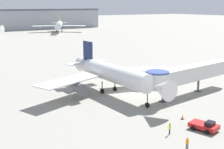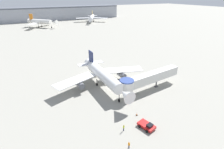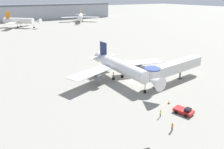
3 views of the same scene
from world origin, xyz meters
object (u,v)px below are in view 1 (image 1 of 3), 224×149
object	(u,v)px
ground_crew_marshaller	(170,128)
background_jet_gold_tail	(59,25)
traffic_cone_starboard_wing	(167,86)
jet_bridge	(185,74)
ground_crew_wing_walker	(187,143)
traffic_cone_near_nose	(183,117)
main_airplane	(113,74)
pushback_tug_red	(205,126)

from	to	relation	value
ground_crew_marshaller	background_jet_gold_tail	distance (m)	165.13
ground_crew_marshaller	traffic_cone_starboard_wing	bearing A→B (deg)	-154.83
jet_bridge	ground_crew_wing_walker	distance (m)	23.98
traffic_cone_starboard_wing	ground_crew_wing_walker	xyz separation A→B (m)	(-18.16, -23.25, 0.60)
traffic_cone_near_nose	ground_crew_marshaller	bearing A→B (deg)	-150.51
main_airplane	traffic_cone_near_nose	xyz separation A→B (m)	(1.41, -17.27, -3.63)
jet_bridge	traffic_cone_starboard_wing	bearing A→B (deg)	70.42
jet_bridge	traffic_cone_starboard_wing	size ratio (longest dim) A/B	28.17
pushback_tug_red	main_airplane	bearing A→B (deg)	77.44
traffic_cone_near_nose	ground_crew_marshaller	distance (m)	6.58
jet_bridge	ground_crew_marshaller	xyz separation A→B (m)	(-15.19, -12.22, -3.21)
traffic_cone_starboard_wing	background_jet_gold_tail	xyz separation A→B (m)	(35.40, 138.09, 4.22)
traffic_cone_starboard_wing	pushback_tug_red	bearing A→B (deg)	-119.69
jet_bridge	ground_crew_wing_walker	size ratio (longest dim) A/B	13.23
pushback_tug_red	ground_crew_marshaller	size ratio (longest dim) A/B	2.58
traffic_cone_starboard_wing	ground_crew_wing_walker	world-z (taller)	ground_crew_wing_walker
jet_bridge	pushback_tug_red	distance (m)	17.38
pushback_tug_red	traffic_cone_near_nose	size ratio (longest dim) A/B	5.58
jet_bridge	traffic_cone_near_nose	xyz separation A→B (m)	(-9.49, -8.99, -3.80)
pushback_tug_red	ground_crew_marshaller	bearing A→B (deg)	148.78
main_airplane	ground_crew_wing_walker	distance (m)	26.00
traffic_cone_starboard_wing	background_jet_gold_tail	size ratio (longest dim) A/B	0.02
main_airplane	jet_bridge	bearing A→B (deg)	-38.93
main_airplane	background_jet_gold_tail	size ratio (longest dim) A/B	0.97
main_airplane	ground_crew_marshaller	bearing A→B (deg)	-103.54
pushback_tug_red	ground_crew_marshaller	xyz separation A→B (m)	(-5.16, 1.52, 0.30)
main_airplane	jet_bridge	size ratio (longest dim) A/B	1.39
traffic_cone_starboard_wing	ground_crew_wing_walker	size ratio (longest dim) A/B	0.47
traffic_cone_near_nose	jet_bridge	bearing A→B (deg)	43.47
main_airplane	jet_bridge	world-z (taller)	main_airplane
pushback_tug_red	traffic_cone_near_nose	world-z (taller)	pushback_tug_red
ground_crew_marshaller	ground_crew_wing_walker	distance (m)	4.91
traffic_cone_near_nose	background_jet_gold_tail	size ratio (longest dim) A/B	0.02
main_airplane	ground_crew_marshaller	world-z (taller)	main_airplane
ground_crew_marshaller	main_airplane	bearing A→B (deg)	-124.86
traffic_cone_starboard_wing	ground_crew_wing_walker	distance (m)	29.50
main_airplane	traffic_cone_near_nose	size ratio (longest dim) A/B	40.93
ground_crew_marshaller	pushback_tug_red	bearing A→B (deg)	140.55
jet_bridge	traffic_cone_near_nose	size ratio (longest dim) A/B	29.48
ground_crew_wing_walker	background_jet_gold_tail	xyz separation A→B (m)	(53.56, 161.34, 3.62)
traffic_cone_near_nose	traffic_cone_starboard_wing	xyz separation A→B (m)	(10.91, 15.36, 0.02)
main_airplane	pushback_tug_red	xyz separation A→B (m)	(0.86, -22.02, -3.35)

